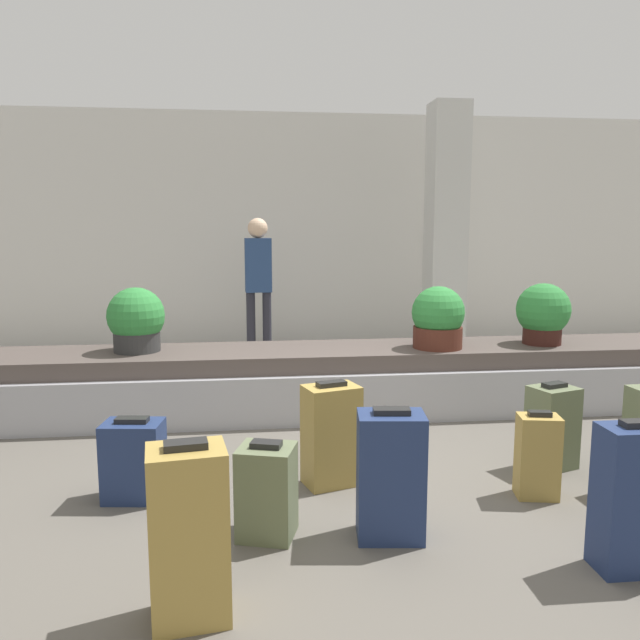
{
  "coord_description": "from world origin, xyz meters",
  "views": [
    {
      "loc": [
        -0.65,
        -3.82,
        1.62
      ],
      "look_at": [
        0.0,
        1.55,
        0.82
      ],
      "focal_mm": 35.0,
      "sensor_mm": 36.0,
      "label": 1
    }
  ],
  "objects_px": {
    "pillar": "(446,229)",
    "suitcase_8": "(552,427)",
    "potted_plant_2": "(543,314)",
    "traveler_0": "(258,275)",
    "suitcase_6": "(331,435)",
    "suitcase_7": "(189,534)",
    "suitcase_2": "(391,475)",
    "suitcase_5": "(134,460)",
    "suitcase_3": "(638,498)",
    "suitcase_1": "(267,491)",
    "potted_plant_0": "(136,320)",
    "suitcase_0": "(538,456)",
    "potted_plant_1": "(438,319)"
  },
  "relations": [
    {
      "from": "pillar",
      "to": "suitcase_5",
      "type": "distance_m",
      "value": 5.57
    },
    {
      "from": "pillar",
      "to": "potted_plant_1",
      "type": "relative_size",
      "value": 5.84
    },
    {
      "from": "suitcase_7",
      "to": "potted_plant_1",
      "type": "bearing_deg",
      "value": 47.35
    },
    {
      "from": "suitcase_1",
      "to": "suitcase_7",
      "type": "bearing_deg",
      "value": -100.52
    },
    {
      "from": "potted_plant_1",
      "to": "suitcase_0",
      "type": "bearing_deg",
      "value": -88.32
    },
    {
      "from": "pillar",
      "to": "suitcase_5",
      "type": "xyz_separation_m",
      "value": [
        -3.29,
        -4.28,
        -1.36
      ]
    },
    {
      "from": "suitcase_1",
      "to": "suitcase_6",
      "type": "xyz_separation_m",
      "value": [
        0.43,
        0.63,
        0.07
      ]
    },
    {
      "from": "suitcase_0",
      "to": "suitcase_1",
      "type": "bearing_deg",
      "value": -158.99
    },
    {
      "from": "suitcase_0",
      "to": "suitcase_6",
      "type": "distance_m",
      "value": 1.26
    },
    {
      "from": "suitcase_2",
      "to": "suitcase_7",
      "type": "bearing_deg",
      "value": -142.6
    },
    {
      "from": "pillar",
      "to": "suitcase_2",
      "type": "xyz_separation_m",
      "value": [
        -1.88,
        -4.92,
        -1.26
      ]
    },
    {
      "from": "suitcase_8",
      "to": "potted_plant_1",
      "type": "height_order",
      "value": "potted_plant_1"
    },
    {
      "from": "suitcase_0",
      "to": "suitcase_7",
      "type": "distance_m",
      "value": 2.21
    },
    {
      "from": "suitcase_6",
      "to": "suitcase_7",
      "type": "distance_m",
      "value": 1.51
    },
    {
      "from": "suitcase_3",
      "to": "potted_plant_0",
      "type": "relative_size",
      "value": 1.34
    },
    {
      "from": "potted_plant_2",
      "to": "traveler_0",
      "type": "bearing_deg",
      "value": 136.8
    },
    {
      "from": "traveler_0",
      "to": "pillar",
      "type": "bearing_deg",
      "value": 2.71
    },
    {
      "from": "suitcase_1",
      "to": "suitcase_7",
      "type": "relative_size",
      "value": 0.68
    },
    {
      "from": "potted_plant_0",
      "to": "suitcase_2",
      "type": "bearing_deg",
      "value": -55.03
    },
    {
      "from": "potted_plant_0",
      "to": "potted_plant_1",
      "type": "bearing_deg",
      "value": -3.45
    },
    {
      "from": "suitcase_3",
      "to": "suitcase_6",
      "type": "relative_size",
      "value": 1.1
    },
    {
      "from": "suitcase_3",
      "to": "suitcase_0",
      "type": "bearing_deg",
      "value": 97.16
    },
    {
      "from": "potted_plant_2",
      "to": "traveler_0",
      "type": "distance_m",
      "value": 3.47
    },
    {
      "from": "pillar",
      "to": "suitcase_7",
      "type": "relative_size",
      "value": 4.15
    },
    {
      "from": "pillar",
      "to": "potted_plant_0",
      "type": "height_order",
      "value": "pillar"
    },
    {
      "from": "suitcase_6",
      "to": "suitcase_7",
      "type": "xyz_separation_m",
      "value": [
        -0.77,
        -1.3,
        0.05
      ]
    },
    {
      "from": "suitcase_3",
      "to": "suitcase_8",
      "type": "xyz_separation_m",
      "value": [
        0.23,
        1.27,
        -0.07
      ]
    },
    {
      "from": "pillar",
      "to": "suitcase_1",
      "type": "xyz_separation_m",
      "value": [
        -2.52,
        -4.83,
        -1.35
      ]
    },
    {
      "from": "potted_plant_0",
      "to": "potted_plant_1",
      "type": "distance_m",
      "value": 2.62
    },
    {
      "from": "potted_plant_1",
      "to": "potted_plant_2",
      "type": "distance_m",
      "value": 1.01
    },
    {
      "from": "suitcase_2",
      "to": "suitcase_5",
      "type": "height_order",
      "value": "suitcase_2"
    },
    {
      "from": "suitcase_7",
      "to": "traveler_0",
      "type": "relative_size",
      "value": 0.44
    },
    {
      "from": "suitcase_3",
      "to": "suitcase_7",
      "type": "bearing_deg",
      "value": -175.29
    },
    {
      "from": "potted_plant_0",
      "to": "suitcase_3",
      "type": "bearing_deg",
      "value": -45.8
    },
    {
      "from": "suitcase_2",
      "to": "potted_plant_1",
      "type": "relative_size",
      "value": 1.28
    },
    {
      "from": "suitcase_0",
      "to": "pillar",
      "type": "bearing_deg",
      "value": 89.89
    },
    {
      "from": "suitcase_6",
      "to": "traveler_0",
      "type": "distance_m",
      "value": 4.03
    },
    {
      "from": "pillar",
      "to": "suitcase_8",
      "type": "height_order",
      "value": "pillar"
    },
    {
      "from": "suitcase_1",
      "to": "suitcase_5",
      "type": "bearing_deg",
      "value": 161.14
    },
    {
      "from": "suitcase_5",
      "to": "suitcase_6",
      "type": "distance_m",
      "value": 1.21
    },
    {
      "from": "pillar",
      "to": "suitcase_6",
      "type": "xyz_separation_m",
      "value": [
        -2.09,
        -4.2,
        -1.28
      ]
    },
    {
      "from": "suitcase_6",
      "to": "suitcase_8",
      "type": "distance_m",
      "value": 1.53
    },
    {
      "from": "suitcase_7",
      "to": "traveler_0",
      "type": "xyz_separation_m",
      "value": [
        0.41,
        5.25,
        0.67
      ]
    },
    {
      "from": "suitcase_0",
      "to": "suitcase_3",
      "type": "distance_m",
      "value": 0.84
    },
    {
      "from": "suitcase_0",
      "to": "suitcase_1",
      "type": "height_order",
      "value": "suitcase_0"
    },
    {
      "from": "suitcase_3",
      "to": "potted_plant_0",
      "type": "xyz_separation_m",
      "value": [
        -2.76,
        2.84,
        0.48
      ]
    },
    {
      "from": "suitcase_1",
      "to": "potted_plant_1",
      "type": "bearing_deg",
      "value": 70.13
    },
    {
      "from": "suitcase_5",
      "to": "suitcase_3",
      "type": "bearing_deg",
      "value": -16.1
    },
    {
      "from": "suitcase_6",
      "to": "potted_plant_1",
      "type": "distance_m",
      "value": 1.97
    },
    {
      "from": "potted_plant_0",
      "to": "potted_plant_2",
      "type": "relative_size",
      "value": 0.99
    }
  ]
}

